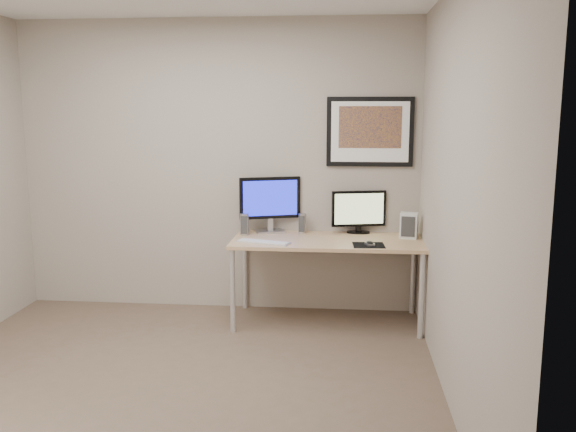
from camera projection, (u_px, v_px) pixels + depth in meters
The scene contains 12 objects.
floor at pixel (169, 387), 4.03m from camera, with size 3.60×3.60×0.00m, color brown.
room at pixel (180, 134), 4.19m from camera, with size 3.60×3.60×3.60m.
desk at pixel (327, 247), 5.15m from camera, with size 1.60×0.70×0.73m.
framed_art at pixel (370, 132), 5.28m from camera, with size 0.75×0.04×0.60m.
monitor_large at pixel (270, 202), 5.39m from camera, with size 0.53×0.25×0.50m.
monitor_tv at pixel (359, 211), 5.36m from camera, with size 0.48×0.15×0.38m.
speaker_left at pixel (245, 224), 5.31m from camera, with size 0.08×0.08×0.19m, color #B0B0B5.
speaker_right at pixel (302, 223), 5.40m from camera, with size 0.07×0.07×0.17m, color #B0B0B5.
keyboard at pixel (263, 242), 5.00m from camera, with size 0.45×0.12×0.02m, color silver.
mousepad at pixel (369, 245), 4.91m from camera, with size 0.25×0.22×0.00m, color black.
mouse at pixel (370, 243), 4.90m from camera, with size 0.05×0.10×0.03m, color black.
fan_unit at pixel (409, 226), 5.17m from camera, with size 0.14×0.10×0.22m, color silver.
Camera 1 is at (1.13, -3.69, 1.82)m, focal length 38.00 mm.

